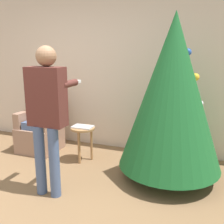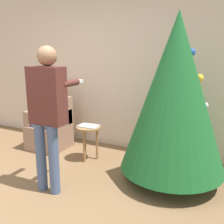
{
  "view_description": "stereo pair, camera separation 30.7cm",
  "coord_description": "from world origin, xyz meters",
  "px_view_note": "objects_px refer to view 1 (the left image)",
  "views": [
    {
      "loc": [
        1.83,
        -1.9,
        1.66
      ],
      "look_at": [
        0.77,
        0.9,
        0.95
      ],
      "focal_mm": 42.0,
      "sensor_mm": 36.0,
      "label": 1
    },
    {
      "loc": [
        2.11,
        -1.78,
        1.66
      ],
      "look_at": [
        0.77,
        0.9,
        0.95
      ],
      "focal_mm": 42.0,
      "sensor_mm": 36.0,
      "label": 2
    }
  ],
  "objects_px": {
    "christmas_tree": "(172,93)",
    "armchair": "(41,131)",
    "person_standing": "(47,108)",
    "side_stool": "(83,134)",
    "person_seated": "(39,111)"
  },
  "relations": [
    {
      "from": "christmas_tree",
      "to": "person_standing",
      "type": "bearing_deg",
      "value": -145.72
    },
    {
      "from": "person_standing",
      "to": "side_stool",
      "type": "height_order",
      "value": "person_standing"
    },
    {
      "from": "christmas_tree",
      "to": "side_stool",
      "type": "xyz_separation_m",
      "value": [
        -1.31,
        0.11,
        -0.72
      ]
    },
    {
      "from": "christmas_tree",
      "to": "side_stool",
      "type": "bearing_deg",
      "value": 175.02
    },
    {
      "from": "christmas_tree",
      "to": "armchair",
      "type": "xyz_separation_m",
      "value": [
        -2.18,
        0.27,
        -0.81
      ]
    },
    {
      "from": "armchair",
      "to": "side_stool",
      "type": "relative_size",
      "value": 1.67
    },
    {
      "from": "armchair",
      "to": "person_seated",
      "type": "xyz_separation_m",
      "value": [
        0.0,
        -0.02,
        0.34
      ]
    },
    {
      "from": "person_standing",
      "to": "side_stool",
      "type": "distance_m",
      "value": 1.14
    },
    {
      "from": "person_standing",
      "to": "christmas_tree",
      "type": "bearing_deg",
      "value": 34.28
    },
    {
      "from": "person_seated",
      "to": "side_stool",
      "type": "xyz_separation_m",
      "value": [
        0.87,
        -0.14,
        -0.25
      ]
    },
    {
      "from": "armchair",
      "to": "person_standing",
      "type": "relative_size",
      "value": 0.51
    },
    {
      "from": "armchair",
      "to": "side_stool",
      "type": "height_order",
      "value": "armchair"
    },
    {
      "from": "person_seated",
      "to": "person_standing",
      "type": "bearing_deg",
      "value": -49.92
    },
    {
      "from": "christmas_tree",
      "to": "person_seated",
      "type": "xyz_separation_m",
      "value": [
        -2.18,
        0.25,
        -0.47
      ]
    },
    {
      "from": "christmas_tree",
      "to": "person_seated",
      "type": "relative_size",
      "value": 1.71
    }
  ]
}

